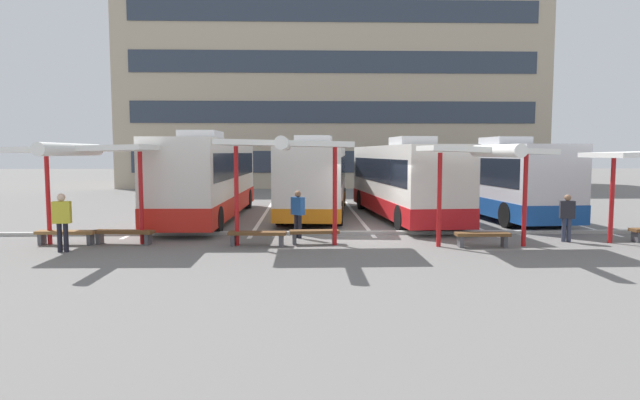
# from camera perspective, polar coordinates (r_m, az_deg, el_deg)

# --- Properties ---
(ground_plane) EXTENTS (160.00, 160.00, 0.00)m
(ground_plane) POSITION_cam_1_polar(r_m,az_deg,el_deg) (19.38, 5.55, -3.63)
(ground_plane) COLOR slate
(terminal_building) EXTENTS (35.52, 14.30, 18.73)m
(terminal_building) POSITION_cam_1_polar(r_m,az_deg,el_deg) (50.82, 1.15, 10.80)
(terminal_building) COLOR tan
(terminal_building) RESTS_ON ground
(coach_bus_0) EXTENTS (2.78, 12.08, 3.81)m
(coach_bus_0) POSITION_cam_1_polar(r_m,az_deg,el_deg) (24.08, -11.74, 2.23)
(coach_bus_0) COLOR silver
(coach_bus_0) RESTS_ON ground
(coach_bus_1) EXTENTS (3.63, 11.40, 3.67)m
(coach_bus_1) POSITION_cam_1_polar(r_m,az_deg,el_deg) (25.40, -0.43, 2.39)
(coach_bus_1) COLOR silver
(coach_bus_1) RESTS_ON ground
(coach_bus_2) EXTENTS (3.36, 11.35, 3.58)m
(coach_bus_2) POSITION_cam_1_polar(r_m,az_deg,el_deg) (24.03, 8.80, 2.00)
(coach_bus_2) COLOR silver
(coach_bus_2) RESTS_ON ground
(coach_bus_3) EXTENTS (3.45, 12.06, 3.60)m
(coach_bus_3) POSITION_cam_1_polar(r_m,az_deg,el_deg) (26.37, 17.61, 2.11)
(coach_bus_3) COLOR silver
(coach_bus_3) RESTS_ON ground
(lane_stripe_0) EXTENTS (0.16, 14.00, 0.01)m
(lane_stripe_0) POSITION_cam_1_polar(r_m,az_deg,el_deg) (26.01, -15.49, -1.56)
(lane_stripe_0) COLOR white
(lane_stripe_0) RESTS_ON ground
(lane_stripe_1) EXTENTS (0.16, 14.00, 0.01)m
(lane_stripe_1) POSITION_cam_1_polar(r_m,az_deg,el_deg) (25.32, -5.95, -1.58)
(lane_stripe_1) COLOR white
(lane_stripe_1) RESTS_ON ground
(lane_stripe_2) EXTENTS (0.16, 14.00, 0.01)m
(lane_stripe_2) POSITION_cam_1_polar(r_m,az_deg,el_deg) (25.36, 3.84, -1.55)
(lane_stripe_2) COLOR white
(lane_stripe_2) RESTS_ON ground
(lane_stripe_3) EXTENTS (0.16, 14.00, 0.01)m
(lane_stripe_3) POSITION_cam_1_polar(r_m,az_deg,el_deg) (26.13, 13.32, -1.48)
(lane_stripe_3) COLOR white
(lane_stripe_3) RESTS_ON ground
(lane_stripe_4) EXTENTS (0.16, 14.00, 0.01)m
(lane_stripe_4) POSITION_cam_1_polar(r_m,az_deg,el_deg) (27.56, 22.03, -1.38)
(lane_stripe_4) COLOR white
(lane_stripe_4) RESTS_ON ground
(waiting_shelter_0) EXTENTS (3.93, 5.21, 3.19)m
(waiting_shelter_0) POSITION_cam_1_polar(r_m,az_deg,el_deg) (18.14, -23.38, 4.80)
(waiting_shelter_0) COLOR red
(waiting_shelter_0) RESTS_ON ground
(bench_0) EXTENTS (1.89, 0.52, 0.45)m
(bench_0) POSITION_cam_1_polar(r_m,az_deg,el_deg) (18.83, -25.44, -3.30)
(bench_0) COLOR brown
(bench_0) RESTS_ON ground
(bench_1) EXTENTS (1.95, 0.66, 0.45)m
(bench_1) POSITION_cam_1_polar(r_m,az_deg,el_deg) (18.21, -20.20, -3.39)
(bench_1) COLOR brown
(bench_1) RESTS_ON ground
(waiting_shelter_1) EXTENTS (4.09, 4.49, 3.35)m
(waiting_shelter_1) POSITION_cam_1_polar(r_m,az_deg,el_deg) (16.51, -3.73, 5.72)
(waiting_shelter_1) COLOR red
(waiting_shelter_1) RESTS_ON ground
(bench_2) EXTENTS (1.84, 0.56, 0.45)m
(bench_2) POSITION_cam_1_polar(r_m,az_deg,el_deg) (16.94, -6.70, -3.73)
(bench_2) COLOR brown
(bench_2) RESTS_ON ground
(bench_3) EXTENTS (1.61, 0.53, 0.45)m
(bench_3) POSITION_cam_1_polar(r_m,az_deg,el_deg) (17.13, -0.61, -3.62)
(bench_3) COLOR brown
(bench_3) RESTS_ON ground
(waiting_shelter_2) EXTENTS (3.69, 4.10, 3.15)m
(waiting_shelter_2) POSITION_cam_1_polar(r_m,az_deg,el_deg) (17.04, 17.30, 4.80)
(waiting_shelter_2) COLOR red
(waiting_shelter_2) RESTS_ON ground
(bench_4) EXTENTS (1.67, 0.46, 0.45)m
(bench_4) POSITION_cam_1_polar(r_m,az_deg,el_deg) (17.35, 16.94, -3.72)
(bench_4) COLOR brown
(bench_4) RESTS_ON ground
(platform_kerb) EXTENTS (44.00, 0.24, 0.12)m
(platform_kerb) POSITION_cam_1_polar(r_m,az_deg,el_deg) (19.29, 5.58, -3.49)
(platform_kerb) COLOR #ADADA8
(platform_kerb) RESTS_ON ground
(waiting_passenger_0) EXTENTS (0.49, 0.32, 1.56)m
(waiting_passenger_0) POSITION_cam_1_polar(r_m,az_deg,el_deg) (19.28, 24.84, -1.45)
(waiting_passenger_0) COLOR #33384C
(waiting_passenger_0) RESTS_ON ground
(waiting_passenger_1) EXTENTS (0.52, 0.27, 1.73)m
(waiting_passenger_1) POSITION_cam_1_polar(r_m,az_deg,el_deg) (17.40, -25.81, -1.74)
(waiting_passenger_1) COLOR black
(waiting_passenger_1) RESTS_ON ground
(waiting_passenger_3) EXTENTS (0.49, 0.48, 1.63)m
(waiting_passenger_3) POSITION_cam_1_polar(r_m,az_deg,el_deg) (18.28, -2.38, -1.17)
(waiting_passenger_3) COLOR black
(waiting_passenger_3) RESTS_ON ground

